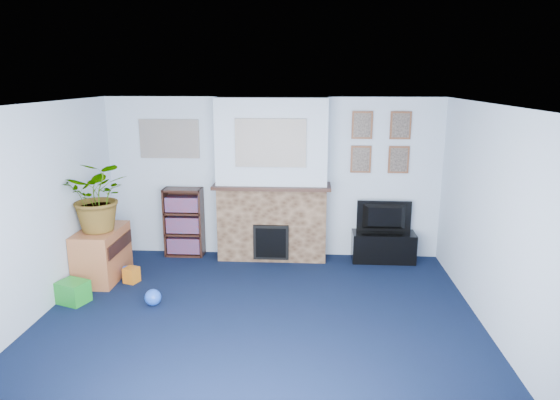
# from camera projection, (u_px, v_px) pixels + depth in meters

# --- Properties ---
(floor) EXTENTS (5.00, 4.50, 0.01)m
(floor) POSITION_uv_depth(u_px,v_px,m) (258.00, 321.00, 5.61)
(floor) COLOR black
(floor) RESTS_ON ground
(ceiling) EXTENTS (5.00, 4.50, 0.01)m
(ceiling) POSITION_uv_depth(u_px,v_px,m) (256.00, 105.00, 5.04)
(ceiling) COLOR white
(ceiling) RESTS_ON wall_back
(wall_back) EXTENTS (5.00, 0.04, 2.40)m
(wall_back) POSITION_uv_depth(u_px,v_px,m) (273.00, 178.00, 7.50)
(wall_back) COLOR silver
(wall_back) RESTS_ON ground
(wall_front) EXTENTS (5.00, 0.04, 2.40)m
(wall_front) POSITION_uv_depth(u_px,v_px,m) (219.00, 317.00, 3.14)
(wall_front) COLOR silver
(wall_front) RESTS_ON ground
(wall_left) EXTENTS (0.04, 4.50, 2.40)m
(wall_left) POSITION_uv_depth(u_px,v_px,m) (31.00, 215.00, 5.47)
(wall_left) COLOR silver
(wall_left) RESTS_ON ground
(wall_right) EXTENTS (0.04, 4.50, 2.40)m
(wall_right) POSITION_uv_depth(u_px,v_px,m) (496.00, 223.00, 5.17)
(wall_right) COLOR silver
(wall_right) RESTS_ON ground
(chimney_breast) EXTENTS (1.72, 0.50, 2.40)m
(chimney_breast) POSITION_uv_depth(u_px,v_px,m) (272.00, 182.00, 7.31)
(chimney_breast) COLOR brown
(chimney_breast) RESTS_ON ground
(collage_main) EXTENTS (1.00, 0.03, 0.68)m
(collage_main) POSITION_uv_depth(u_px,v_px,m) (271.00, 143.00, 6.96)
(collage_main) COLOR gray
(collage_main) RESTS_ON chimney_breast
(collage_left) EXTENTS (0.90, 0.03, 0.58)m
(collage_left) POSITION_uv_depth(u_px,v_px,m) (169.00, 139.00, 7.44)
(collage_left) COLOR gray
(collage_left) RESTS_ON wall_back
(portrait_tl) EXTENTS (0.30, 0.03, 0.40)m
(portrait_tl) POSITION_uv_depth(u_px,v_px,m) (362.00, 125.00, 7.21)
(portrait_tl) COLOR brown
(portrait_tl) RESTS_ON wall_back
(portrait_tr) EXTENTS (0.30, 0.03, 0.40)m
(portrait_tr) POSITION_uv_depth(u_px,v_px,m) (401.00, 125.00, 7.18)
(portrait_tr) COLOR brown
(portrait_tr) RESTS_ON wall_back
(portrait_bl) EXTENTS (0.30, 0.03, 0.40)m
(portrait_bl) POSITION_uv_depth(u_px,v_px,m) (361.00, 159.00, 7.33)
(portrait_bl) COLOR brown
(portrait_bl) RESTS_ON wall_back
(portrait_br) EXTENTS (0.30, 0.03, 0.40)m
(portrait_br) POSITION_uv_depth(u_px,v_px,m) (399.00, 160.00, 7.30)
(portrait_br) COLOR brown
(portrait_br) RESTS_ON wall_back
(tv_stand) EXTENTS (0.92, 0.39, 0.44)m
(tv_stand) POSITION_uv_depth(u_px,v_px,m) (383.00, 246.00, 7.42)
(tv_stand) COLOR black
(tv_stand) RESTS_ON ground
(television) EXTENTS (0.80, 0.12, 0.46)m
(television) POSITION_uv_depth(u_px,v_px,m) (384.00, 217.00, 7.34)
(television) COLOR black
(television) RESTS_ON tv_stand
(bookshelf) EXTENTS (0.58, 0.28, 1.05)m
(bookshelf) POSITION_uv_depth(u_px,v_px,m) (184.00, 224.00, 7.61)
(bookshelf) COLOR black
(bookshelf) RESTS_ON ground
(sideboard) EXTENTS (0.50, 0.90, 0.70)m
(sideboard) POSITION_uv_depth(u_px,v_px,m) (102.00, 254.00, 6.75)
(sideboard) COLOR #A75C35
(sideboard) RESTS_ON ground
(potted_plant) EXTENTS (0.91, 0.81, 0.94)m
(potted_plant) POSITION_uv_depth(u_px,v_px,m) (99.00, 196.00, 6.50)
(potted_plant) COLOR #26661E
(potted_plant) RESTS_ON sideboard
(mantel_clock) EXTENTS (0.10, 0.06, 0.14)m
(mantel_clock) POSITION_uv_depth(u_px,v_px,m) (272.00, 180.00, 7.26)
(mantel_clock) COLOR gold
(mantel_clock) RESTS_ON chimney_breast
(mantel_candle) EXTENTS (0.05, 0.05, 0.15)m
(mantel_candle) POSITION_uv_depth(u_px,v_px,m) (288.00, 179.00, 7.24)
(mantel_candle) COLOR #B2BFC6
(mantel_candle) RESTS_ON chimney_breast
(mantel_teddy) EXTENTS (0.12, 0.12, 0.12)m
(mantel_teddy) POSITION_uv_depth(u_px,v_px,m) (232.00, 180.00, 7.29)
(mantel_teddy) COLOR gray
(mantel_teddy) RESTS_ON chimney_breast
(mantel_can) EXTENTS (0.07, 0.07, 0.13)m
(mantel_can) POSITION_uv_depth(u_px,v_px,m) (317.00, 181.00, 7.22)
(mantel_can) COLOR orange
(mantel_can) RESTS_ON chimney_breast
(green_crate) EXTENTS (0.41, 0.37, 0.27)m
(green_crate) POSITION_uv_depth(u_px,v_px,m) (73.00, 292.00, 6.06)
(green_crate) COLOR #198C26
(green_crate) RESTS_ON ground
(toy_ball) EXTENTS (0.20, 0.20, 0.20)m
(toy_ball) POSITION_uv_depth(u_px,v_px,m) (153.00, 298.00, 5.99)
(toy_ball) COLOR blue
(toy_ball) RESTS_ON ground
(toy_block) EXTENTS (0.21, 0.21, 0.21)m
(toy_block) POSITION_uv_depth(u_px,v_px,m) (131.00, 274.00, 6.66)
(toy_block) COLOR orange
(toy_block) RESTS_ON ground
(toy_tube) EXTENTS (0.32, 0.14, 0.18)m
(toy_tube) POSITION_uv_depth(u_px,v_px,m) (123.00, 271.00, 6.88)
(toy_tube) COLOR blue
(toy_tube) RESTS_ON ground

